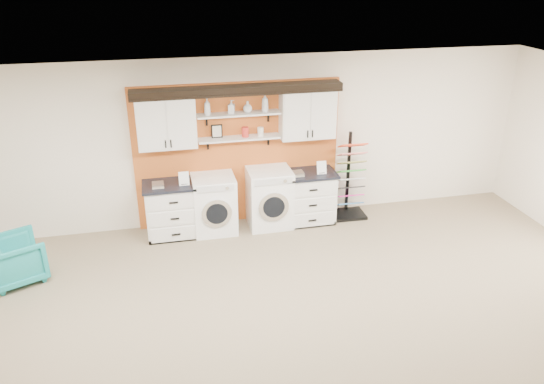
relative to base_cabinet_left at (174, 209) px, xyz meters
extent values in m
plane|color=#827157|center=(1.13, -3.64, -0.45)|extent=(10.00, 10.00, 0.00)
plane|color=white|center=(1.13, -3.64, 2.35)|extent=(10.00, 10.00, 0.00)
plane|color=#EFE2CE|center=(1.13, 0.36, 0.95)|extent=(10.00, 0.00, 10.00)
cube|color=#B9561F|center=(1.13, 0.32, 0.75)|extent=(3.40, 0.07, 2.40)
cube|color=silver|center=(0.00, 0.16, 1.43)|extent=(0.90, 0.34, 0.84)
cube|color=silver|center=(-0.22, -0.02, 1.43)|extent=(0.42, 0.01, 0.78)
cube|color=silver|center=(0.22, -0.02, 1.43)|extent=(0.42, 0.01, 0.78)
cube|color=silver|center=(2.26, 0.16, 1.43)|extent=(0.90, 0.34, 0.84)
cube|color=silver|center=(2.04, -0.02, 1.43)|extent=(0.42, 0.01, 0.78)
cube|color=silver|center=(2.48, -0.02, 1.43)|extent=(0.42, 0.01, 0.78)
cube|color=silver|center=(1.13, 0.16, 1.08)|extent=(1.32, 0.28, 0.03)
cube|color=silver|center=(1.13, 0.16, 1.48)|extent=(1.32, 0.28, 0.03)
cube|color=black|center=(1.13, 0.18, 1.88)|extent=(3.30, 0.40, 0.10)
cube|color=black|center=(1.13, -0.01, 1.82)|extent=(3.30, 0.04, 0.04)
cube|color=black|center=(0.78, 0.21, 1.20)|extent=(0.18, 0.02, 0.22)
cube|color=beige|center=(0.78, 0.20, 1.20)|extent=(0.14, 0.01, 0.18)
cylinder|color=red|center=(1.23, 0.16, 1.17)|extent=(0.11, 0.11, 0.16)
cylinder|color=silver|center=(1.48, 0.16, 1.16)|extent=(0.10, 0.10, 0.14)
cube|color=silver|center=(0.00, 0.01, -0.02)|extent=(0.87, 0.60, 0.87)
cube|color=black|center=(0.00, -0.26, -0.42)|extent=(0.87, 0.06, 0.07)
cube|color=black|center=(0.00, 0.01, 0.43)|extent=(0.93, 0.66, 0.04)
cube|color=silver|center=(0.00, -0.30, 0.26)|extent=(0.79, 0.02, 0.24)
cube|color=silver|center=(0.00, -0.30, -0.02)|extent=(0.79, 0.02, 0.24)
cube|color=silver|center=(0.00, -0.30, -0.30)|extent=(0.79, 0.02, 0.24)
cube|color=silver|center=(2.26, 0.01, -0.02)|extent=(0.86, 0.60, 0.86)
cube|color=black|center=(2.26, -0.26, -0.42)|extent=(0.86, 0.06, 0.07)
cube|color=black|center=(2.26, 0.01, 0.43)|extent=(0.92, 0.66, 0.04)
cube|color=silver|center=(2.26, -0.30, 0.25)|extent=(0.78, 0.02, 0.24)
cube|color=silver|center=(2.26, -0.30, -0.02)|extent=(0.78, 0.02, 0.24)
cube|color=silver|center=(2.26, -0.30, -0.30)|extent=(0.78, 0.02, 0.24)
cube|color=white|center=(0.66, 0.01, 0.03)|extent=(0.69, 0.66, 0.96)
cube|color=silver|center=(0.66, -0.33, 0.44)|extent=(0.59, 0.02, 0.10)
cylinder|color=silver|center=(0.66, -0.33, 0.01)|extent=(0.49, 0.05, 0.49)
cylinder|color=black|center=(0.66, -0.35, 0.01)|extent=(0.34, 0.03, 0.34)
cube|color=white|center=(1.59, 0.01, 0.05)|extent=(0.72, 0.66, 1.00)
cube|color=silver|center=(1.59, -0.33, 0.47)|extent=(0.61, 0.02, 0.11)
cylinder|color=silver|center=(1.59, -0.33, 0.03)|extent=(0.51, 0.05, 0.51)
cylinder|color=black|center=(1.59, -0.35, 0.03)|extent=(0.36, 0.03, 0.36)
cube|color=black|center=(3.03, 0.01, -0.43)|extent=(0.56, 0.47, 0.05)
cube|color=black|center=(3.03, 0.17, 0.32)|extent=(0.05, 0.05, 1.45)
cube|color=teal|center=(3.03, 0.03, -0.23)|extent=(0.46, 0.27, 0.13)
cube|color=#C9177C|center=(3.03, 0.03, -0.07)|extent=(0.46, 0.27, 0.13)
cube|color=black|center=(3.03, 0.03, 0.08)|extent=(0.46, 0.27, 0.13)
cube|color=silver|center=(3.03, 0.03, 0.24)|extent=(0.46, 0.27, 0.13)
cube|color=green|center=(3.03, 0.03, 0.39)|extent=(0.46, 0.27, 0.13)
cube|color=olive|center=(3.03, 0.03, 0.55)|extent=(0.46, 0.27, 0.13)
cube|color=#E06863|center=(3.03, 0.03, 0.70)|extent=(0.46, 0.27, 0.13)
cube|color=#FF451A|center=(3.03, 0.03, 0.85)|extent=(0.46, 0.27, 0.13)
imported|color=teal|center=(-2.24, -0.88, -0.13)|extent=(0.94, 0.93, 0.66)
imported|color=silver|center=(0.64, 0.16, 1.62)|extent=(0.13, 0.14, 0.26)
imported|color=silver|center=(1.02, 0.16, 1.60)|extent=(0.12, 0.12, 0.21)
imported|color=silver|center=(1.28, 0.16, 1.58)|extent=(0.20, 0.20, 0.18)
imported|color=silver|center=(1.56, 0.16, 1.63)|extent=(0.13, 0.13, 0.29)
camera|label=1|loc=(-0.14, -7.89, 3.75)|focal=35.00mm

